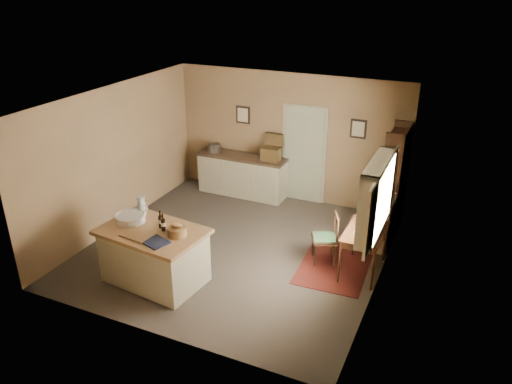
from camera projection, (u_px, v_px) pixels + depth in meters
ground at (237, 249)px, 8.92m from camera, size 5.00×5.00×0.00m
wall_back at (289, 137)px, 10.44m from camera, size 5.00×0.10×2.70m
wall_front at (148, 249)px, 6.28m from camera, size 5.00×0.10×2.70m
wall_left at (116, 158)px, 9.30m from camera, size 0.10×5.00×2.70m
wall_right at (386, 206)px, 7.43m from camera, size 0.10×5.00×2.70m
ceiling at (234, 100)px, 7.81m from camera, size 5.00×5.00×0.00m
door at (303, 153)px, 10.41m from camera, size 0.97×0.06×2.11m
framed_prints at (298, 122)px, 10.20m from camera, size 2.82×0.02×0.38m
window at (379, 198)px, 7.21m from camera, size 0.25×1.99×1.12m
work_island at (154, 254)px, 7.83m from camera, size 1.71×1.22×1.20m
sideboard at (243, 174)px, 10.90m from camera, size 1.97×0.56×1.18m
rug at (335, 265)px, 8.41m from camera, size 1.18×1.65×0.01m
writing_desk at (365, 236)px, 7.97m from camera, size 0.61×0.99×0.82m
desk_chair at (324, 239)px, 8.37m from camera, size 0.53×0.53×0.87m
right_cabinet at (378, 218)px, 9.00m from camera, size 0.54×0.97×0.99m
shelving_unit at (397, 179)px, 9.29m from camera, size 0.34×0.90×2.00m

